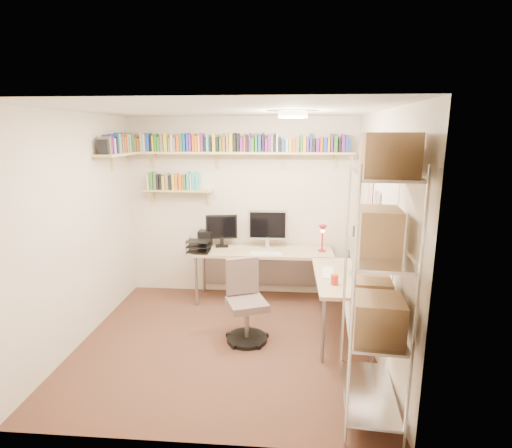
# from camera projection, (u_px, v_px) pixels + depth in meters

# --- Properties ---
(ground) EXTENTS (3.20, 3.20, 0.00)m
(ground) POSITION_uv_depth(u_px,v_px,m) (226.00, 342.00, 4.46)
(ground) COLOR #41281B
(ground) RESTS_ON ground
(room_shell) EXTENTS (3.24, 3.04, 2.52)m
(room_shell) POSITION_uv_depth(u_px,v_px,m) (224.00, 205.00, 4.12)
(room_shell) COLOR beige
(room_shell) RESTS_ON ground
(wall_shelves) EXTENTS (3.12, 1.09, 0.80)m
(wall_shelves) POSITION_uv_depth(u_px,v_px,m) (205.00, 152.00, 5.30)
(wall_shelves) COLOR #D3BC77
(wall_shelves) RESTS_ON ground
(corner_desk) EXTENTS (2.23, 1.85, 1.26)m
(corner_desk) POSITION_uv_depth(u_px,v_px,m) (273.00, 256.00, 5.18)
(corner_desk) COLOR tan
(corner_desk) RESTS_ON ground
(office_chair) EXTENTS (0.52, 0.53, 0.92)m
(office_chair) POSITION_uv_depth(u_px,v_px,m) (246.00, 307.00, 4.45)
(office_chair) COLOR black
(office_chair) RESTS_ON ground
(wire_rack) EXTENTS (0.52, 0.94, 2.28)m
(wire_rack) POSITION_uv_depth(u_px,v_px,m) (379.00, 250.00, 3.04)
(wire_rack) COLOR silver
(wire_rack) RESTS_ON ground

